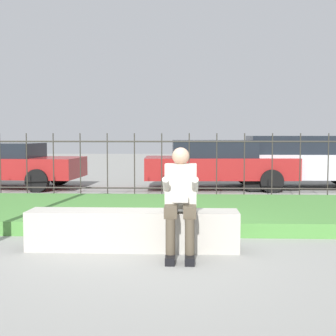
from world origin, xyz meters
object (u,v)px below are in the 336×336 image
object	(u,v)px
car_parked_center	(217,163)
person_seated_reader	(180,196)
car_parked_left	(0,164)
car_parked_right	(298,161)
stone_bench	(133,232)

from	to	relation	value
car_parked_center	person_seated_reader	bearing A→B (deg)	-100.04
car_parked_left	car_parked_center	bearing A→B (deg)	3.29
person_seated_reader	car_parked_left	world-z (taller)	person_seated_reader
person_seated_reader	car_parked_right	distance (m)	7.95
stone_bench	car_parked_left	xyz separation A→B (m)	(-4.46, 6.74, 0.44)
person_seated_reader	car_parked_left	size ratio (longest dim) A/B	0.29
car_parked_left	car_parked_right	world-z (taller)	car_parked_right
person_seated_reader	car_parked_center	bearing A→B (deg)	82.81
stone_bench	person_seated_reader	world-z (taller)	person_seated_reader
car_parked_left	stone_bench	bearing A→B (deg)	-53.35
person_seated_reader	car_parked_left	bearing A→B (deg)	125.84
car_parked_right	stone_bench	bearing A→B (deg)	-117.31
car_parked_center	car_parked_right	bearing A→B (deg)	4.74
stone_bench	car_parked_right	distance (m)	7.98
stone_bench	car_parked_center	bearing A→B (deg)	77.56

